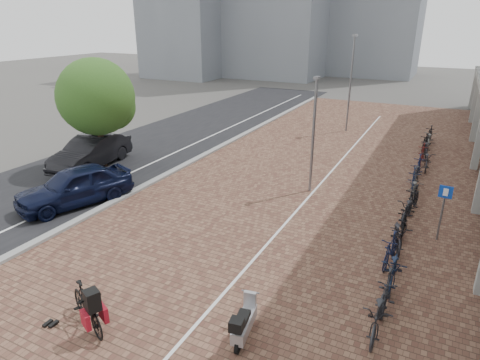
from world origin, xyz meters
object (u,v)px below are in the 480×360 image
(hero_bike, at_px, (87,306))
(parking_sign, at_px, (443,205))
(scooter_front, at_px, (244,321))
(car_dark, at_px, (91,152))
(car_navy, at_px, (75,186))

(hero_bike, xyz_separation_m, parking_sign, (7.76, 8.92, 0.77))
(scooter_front, bearing_deg, car_dark, 139.13)
(scooter_front, relative_size, parking_sign, 0.70)
(car_dark, xyz_separation_m, hero_bike, (9.24, -9.30, -0.22))
(car_dark, relative_size, parking_sign, 2.39)
(hero_bike, bearing_deg, car_dark, 69.23)
(car_navy, height_order, scooter_front, car_navy)
(hero_bike, bearing_deg, scooter_front, -44.91)
(car_dark, height_order, scooter_front, car_dark)
(car_navy, xyz_separation_m, car_dark, (-3.00, 3.88, 0.02))
(car_navy, height_order, hero_bike, car_navy)
(parking_sign, bearing_deg, car_dark, -175.74)
(car_dark, distance_m, parking_sign, 17.02)
(car_dark, height_order, hero_bike, car_dark)
(car_dark, bearing_deg, hero_bike, -52.31)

